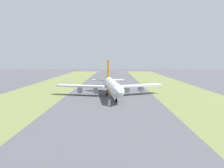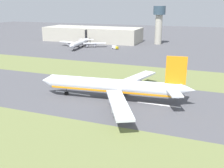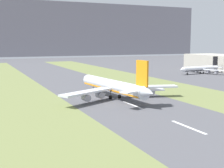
% 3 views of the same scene
% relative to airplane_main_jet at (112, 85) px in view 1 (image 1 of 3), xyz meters
% --- Properties ---
extents(ground_plane, '(800.00, 800.00, 0.00)m').
position_rel_airplane_main_jet_xyz_m(ground_plane, '(1.00, -1.55, -6.02)').
color(ground_plane, '#4C4C51').
extents(grass_median_west, '(40.00, 600.00, 0.01)m').
position_rel_airplane_main_jet_xyz_m(grass_median_west, '(-44.00, -1.55, -6.02)').
color(grass_median_west, olive).
rests_on(grass_median_west, ground).
extents(grass_median_east, '(40.00, 600.00, 0.01)m').
position_rel_airplane_main_jet_xyz_m(grass_median_east, '(46.00, -1.55, -6.02)').
color(grass_median_east, olive).
rests_on(grass_median_east, ground).
extents(centreline_dash_near, '(1.20, 18.00, 0.01)m').
position_rel_airplane_main_jet_xyz_m(centreline_dash_near, '(1.00, -58.10, -6.01)').
color(centreline_dash_near, silver).
rests_on(centreline_dash_near, ground).
extents(centreline_dash_mid, '(1.20, 18.00, 0.01)m').
position_rel_airplane_main_jet_xyz_m(centreline_dash_mid, '(1.00, -18.10, -6.01)').
color(centreline_dash_mid, silver).
rests_on(centreline_dash_mid, ground).
extents(centreline_dash_far, '(1.20, 18.00, 0.01)m').
position_rel_airplane_main_jet_xyz_m(centreline_dash_far, '(1.00, 21.90, -6.01)').
color(centreline_dash_far, silver).
rests_on(centreline_dash_far, ground).
extents(airplane_main_jet, '(63.79, 67.21, 20.20)m').
position_rel_airplane_main_jet_xyz_m(airplane_main_jet, '(0.00, 0.00, 0.00)').
color(airplane_main_jet, silver).
rests_on(airplane_main_jet, ground).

